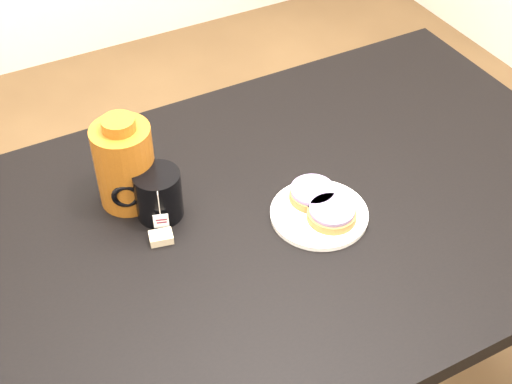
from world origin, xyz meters
TOP-DOWN VIEW (x-y plane):
  - table at (0.00, 0.00)m, footprint 1.40×0.90m
  - plate at (0.05, -0.05)m, footprint 0.20×0.20m
  - bagel_back at (0.05, -0.00)m, footprint 0.13×0.13m
  - bagel_front at (0.06, -0.07)m, footprint 0.14×0.14m
  - mug at (-0.24, 0.11)m, footprint 0.15×0.12m
  - teabag_pouch at (-0.26, 0.04)m, footprint 0.05×0.04m
  - bagel_package at (-0.27, 0.18)m, footprint 0.13×0.13m

SIDE VIEW (x-z plane):
  - table at x=0.00m, z-range 0.29..1.04m
  - plate at x=0.05m, z-range 0.75..0.76m
  - teabag_pouch at x=-0.26m, z-range 0.75..0.77m
  - bagel_front at x=0.06m, z-range 0.76..0.79m
  - bagel_back at x=0.05m, z-range 0.76..0.79m
  - mug at x=-0.24m, z-range 0.75..0.86m
  - bagel_package at x=-0.27m, z-range 0.74..0.94m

